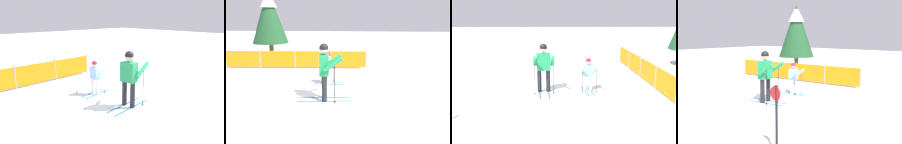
# 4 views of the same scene
# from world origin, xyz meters

# --- Properties ---
(ground_plane) EXTENTS (60.00, 60.00, 0.00)m
(ground_plane) POSITION_xyz_m (0.00, 0.00, 0.00)
(ground_plane) COLOR white
(skier_adult) EXTENTS (1.63, 0.76, 1.70)m
(skier_adult) POSITION_xyz_m (-0.06, 0.18, 1.02)
(skier_adult) COLOR #1966B2
(skier_adult) RESTS_ON ground_plane
(skier_child) EXTENTS (1.14, 0.56, 1.19)m
(skier_child) POSITION_xyz_m (-0.13, 1.72, 0.70)
(skier_child) COLOR #1966B2
(skier_child) RESTS_ON ground_plane
(safety_fence) EXTENTS (6.78, 0.34, 0.92)m
(safety_fence) POSITION_xyz_m (-2.01, 4.09, 0.46)
(safety_fence) COLOR gray
(safety_fence) RESTS_ON ground_plane
(snow_mound) EXTENTS (1.30, 1.11, 0.52)m
(snow_mound) POSITION_xyz_m (-1.64, -1.87, 0.00)
(snow_mound) COLOR white
(snow_mound) RESTS_ON ground_plane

